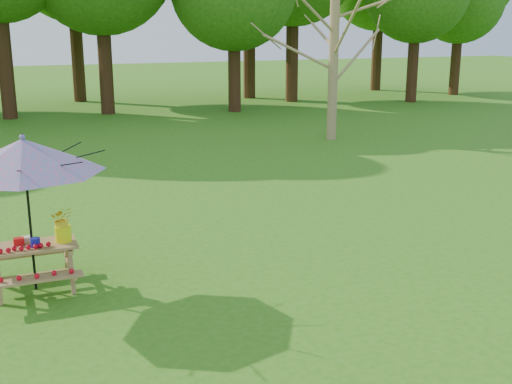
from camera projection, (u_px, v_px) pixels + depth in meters
name	position (u px, v px, depth m)	size (l,w,h in m)	color
picnic_table	(34.00, 268.00, 9.09)	(1.20, 1.32, 0.67)	#987344
patio_umbrella	(24.00, 156.00, 8.69)	(2.43, 2.43, 2.25)	black
produce_bins	(28.00, 241.00, 9.00)	(0.35, 0.43, 0.13)	red
tomatoes_row	(21.00, 248.00, 8.78)	(0.77, 0.13, 0.07)	red
flower_bucket	(62.00, 223.00, 9.09)	(0.31, 0.27, 0.51)	#F6FA0D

